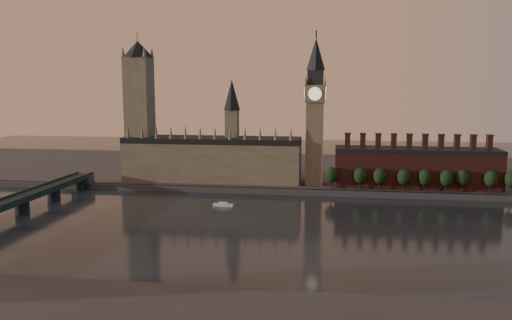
{
  "coord_description": "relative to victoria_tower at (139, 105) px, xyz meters",
  "views": [
    {
      "loc": [
        18.23,
        -241.82,
        72.74
      ],
      "look_at": [
        -23.84,
        55.0,
        28.64
      ],
      "focal_mm": 35.0,
      "sensor_mm": 36.0,
      "label": 1
    }
  ],
  "objects": [
    {
      "name": "ground",
      "position": [
        120.0,
        -115.0,
        -59.09
      ],
      "size": [
        900.0,
        900.0,
        0.0
      ],
      "primitive_type": "plane",
      "color": "black",
      "rests_on": "ground"
    },
    {
      "name": "north_bank",
      "position": [
        120.0,
        63.04,
        -57.09
      ],
      "size": [
        900.0,
        182.0,
        4.0
      ],
      "color": "#444348",
      "rests_on": "ground"
    },
    {
      "name": "palace_of_westminster",
      "position": [
        55.59,
        -0.09,
        -37.46
      ],
      "size": [
        130.0,
        30.3,
        74.0
      ],
      "color": "#7F775B",
      "rests_on": "north_bank"
    },
    {
      "name": "victoria_tower",
      "position": [
        0.0,
        0.0,
        0.0
      ],
      "size": [
        24.0,
        24.0,
        108.0
      ],
      "color": "#7F775B",
      "rests_on": "north_bank"
    },
    {
      "name": "big_ben",
      "position": [
        130.0,
        -5.0,
        -2.26
      ],
      "size": [
        15.0,
        15.0,
        107.0
      ],
      "color": "#7F775B",
      "rests_on": "north_bank"
    },
    {
      "name": "chimney_block",
      "position": [
        200.0,
        -5.0,
        -41.27
      ],
      "size": [
        110.0,
        25.0,
        37.0
      ],
      "color": "#582721",
      "rests_on": "north_bank"
    },
    {
      "name": "embankment_tree_0",
      "position": [
        142.27,
        -19.61,
        -45.62
      ],
      "size": [
        8.6,
        8.6,
        14.88
      ],
      "color": "black",
      "rests_on": "north_bank"
    },
    {
      "name": "embankment_tree_1",
      "position": [
        161.41,
        -19.55,
        -45.62
      ],
      "size": [
        8.6,
        8.6,
        14.88
      ],
      "color": "black",
      "rests_on": "north_bank"
    },
    {
      "name": "embankment_tree_2",
      "position": [
        174.04,
        -20.14,
        -45.62
      ],
      "size": [
        8.6,
        8.6,
        14.88
      ],
      "color": "black",
      "rests_on": "north_bank"
    },
    {
      "name": "embankment_tree_3",
      "position": [
        189.65,
        -20.92,
        -45.62
      ],
      "size": [
        8.6,
        8.6,
        14.88
      ],
      "color": "black",
      "rests_on": "north_bank"
    },
    {
      "name": "embankment_tree_4",
      "position": [
        203.22,
        -20.6,
        -45.62
      ],
      "size": [
        8.6,
        8.6,
        14.88
      ],
      "color": "black",
      "rests_on": "north_bank"
    },
    {
      "name": "embankment_tree_5",
      "position": [
        216.67,
        -21.22,
        -45.62
      ],
      "size": [
        8.6,
        8.6,
        14.88
      ],
      "color": "black",
      "rests_on": "north_bank"
    },
    {
      "name": "embankment_tree_6",
      "position": [
        227.03,
        -19.72,
        -45.62
      ],
      "size": [
        8.6,
        8.6,
        14.88
      ],
      "color": "black",
      "rests_on": "north_bank"
    },
    {
      "name": "embankment_tree_7",
      "position": [
        244.76,
        -20.13,
        -45.62
      ],
      "size": [
        8.6,
        8.6,
        14.88
      ],
      "color": "black",
      "rests_on": "north_bank"
    },
    {
      "name": "embankment_tree_8",
      "position": [
        256.76,
        -21.19,
        -45.62
      ],
      "size": [
        8.6,
        8.6,
        14.88
      ],
      "color": "black",
      "rests_on": "north_bank"
    },
    {
      "name": "westminster_bridge",
      "position": [
        -35.0,
        -117.7,
        -51.65
      ],
      "size": [
        14.0,
        200.0,
        11.55
      ],
      "color": "#1E2F2B",
      "rests_on": "ground"
    },
    {
      "name": "river_boat",
      "position": [
        76.27,
        -63.35,
        -58.13
      ],
      "size": [
        12.65,
        4.27,
        2.49
      ],
      "rotation": [
        0.0,
        0.0,
        -0.06
      ],
      "color": "silver",
      "rests_on": "ground"
    }
  ]
}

